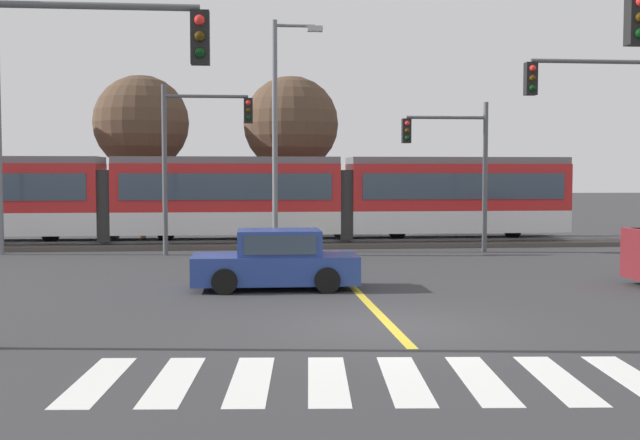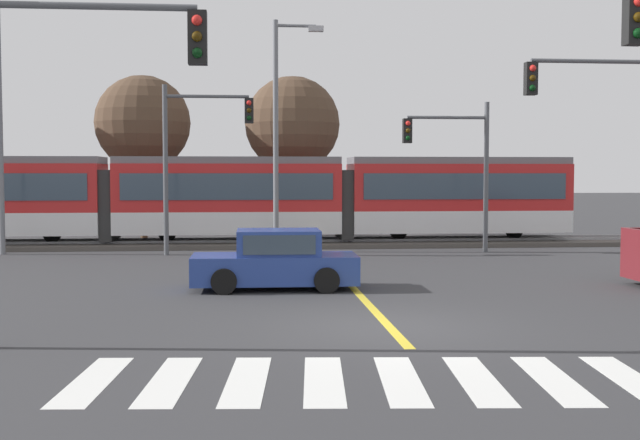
# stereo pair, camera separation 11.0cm
# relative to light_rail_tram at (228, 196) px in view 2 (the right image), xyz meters

# --- Properties ---
(ground_plane) EXTENTS (200.00, 200.00, 0.00)m
(ground_plane) POSITION_rel_light_rail_tram_xyz_m (3.45, -17.63, -2.05)
(ground_plane) COLOR #333335
(track_bed) EXTENTS (120.00, 4.00, 0.18)m
(track_bed) POSITION_rel_light_rail_tram_xyz_m (3.45, 0.01, -1.96)
(track_bed) COLOR #4C4742
(track_bed) RESTS_ON ground
(rail_near) EXTENTS (120.00, 0.08, 0.10)m
(rail_near) POSITION_rel_light_rail_tram_xyz_m (3.45, -0.71, -1.82)
(rail_near) COLOR #939399
(rail_near) RESTS_ON track_bed
(rail_far) EXTENTS (120.00, 0.08, 0.10)m
(rail_far) POSITION_rel_light_rail_tram_xyz_m (3.45, 0.73, -1.82)
(rail_far) COLOR #939399
(rail_far) RESTS_ON track_bed
(light_rail_tram) EXTENTS (28.00, 2.64, 3.43)m
(light_rail_tram) POSITION_rel_light_rail_tram_xyz_m (0.00, 0.00, 0.00)
(light_rail_tram) COLOR silver
(light_rail_tram) RESTS_ON track_bed
(crosswalk_stripe_0) EXTENTS (0.79, 2.84, 0.01)m
(crosswalk_stripe_0) POSITION_rel_light_rail_tram_xyz_m (-1.48, -21.25, -2.04)
(crosswalk_stripe_0) COLOR silver
(crosswalk_stripe_0) RESTS_ON ground
(crosswalk_stripe_1) EXTENTS (0.79, 2.84, 0.01)m
(crosswalk_stripe_1) POSITION_rel_light_rail_tram_xyz_m (-0.38, -21.34, -2.04)
(crosswalk_stripe_1) COLOR silver
(crosswalk_stripe_1) RESTS_ON ground
(crosswalk_stripe_2) EXTENTS (0.79, 2.84, 0.01)m
(crosswalk_stripe_2) POSITION_rel_light_rail_tram_xyz_m (0.71, -21.43, -2.04)
(crosswalk_stripe_2) COLOR silver
(crosswalk_stripe_2) RESTS_ON ground
(crosswalk_stripe_3) EXTENTS (0.79, 2.84, 0.01)m
(crosswalk_stripe_3) POSITION_rel_light_rail_tram_xyz_m (1.81, -21.52, -2.04)
(crosswalk_stripe_3) COLOR silver
(crosswalk_stripe_3) RESTS_ON ground
(crosswalk_stripe_4) EXTENTS (0.79, 2.84, 0.01)m
(crosswalk_stripe_4) POSITION_rel_light_rail_tram_xyz_m (2.91, -21.61, -2.04)
(crosswalk_stripe_4) COLOR silver
(crosswalk_stripe_4) RESTS_ON ground
(crosswalk_stripe_5) EXTENTS (0.79, 2.84, 0.01)m
(crosswalk_stripe_5) POSITION_rel_light_rail_tram_xyz_m (4.00, -21.71, -2.04)
(crosswalk_stripe_5) COLOR silver
(crosswalk_stripe_5) RESTS_ON ground
(crosswalk_stripe_6) EXTENTS (0.79, 2.84, 0.01)m
(crosswalk_stripe_6) POSITION_rel_light_rail_tram_xyz_m (5.10, -21.80, -2.04)
(crosswalk_stripe_6) COLOR silver
(crosswalk_stripe_6) RESTS_ON ground
(crosswalk_stripe_7) EXTENTS (0.79, 2.84, 0.01)m
(crosswalk_stripe_7) POSITION_rel_light_rail_tram_xyz_m (6.19, -21.89, -2.04)
(crosswalk_stripe_7) COLOR silver
(crosswalk_stripe_7) RESTS_ON ground
(lane_centre_line) EXTENTS (0.20, 17.67, 0.01)m
(lane_centre_line) POSITION_rel_light_rail_tram_xyz_m (3.45, -10.83, -2.04)
(lane_centre_line) COLOR gold
(lane_centre_line) RESTS_ON ground
(sedan_crossing) EXTENTS (4.22, 1.95, 1.52)m
(sedan_crossing) POSITION_rel_light_rail_tram_xyz_m (1.45, -12.40, -1.35)
(sedan_crossing) COLOR #284293
(sedan_crossing) RESTS_ON ground
(traffic_light_far_left) EXTENTS (3.25, 0.38, 6.12)m
(traffic_light_far_left) POSITION_rel_light_rail_tram_xyz_m (-1.10, -3.59, 1.97)
(traffic_light_far_left) COLOR #515459
(traffic_light_far_left) RESTS_ON ground
(traffic_light_far_right) EXTENTS (3.25, 0.38, 5.60)m
(traffic_light_far_right) POSITION_rel_light_rail_tram_xyz_m (8.54, -3.54, 1.57)
(traffic_light_far_right) COLOR #515459
(traffic_light_far_right) RESTS_ON ground
(traffic_light_mid_right) EXTENTS (4.25, 0.38, 6.42)m
(traffic_light_mid_right) POSITION_rel_light_rail_tram_xyz_m (11.18, -11.10, 2.25)
(traffic_light_mid_right) COLOR #515459
(traffic_light_mid_right) RESTS_ON ground
(traffic_light_near_left) EXTENTS (3.75, 0.38, 6.26)m
(traffic_light_near_left) POSITION_rel_light_rail_tram_xyz_m (-2.36, -18.92, 2.05)
(traffic_light_near_left) COLOR #515459
(traffic_light_near_left) RESTS_ON ground
(street_lamp_west) EXTENTS (2.58, 0.28, 9.85)m
(street_lamp_west) POSITION_rel_light_rail_tram_xyz_m (-7.91, -2.75, 3.52)
(street_lamp_west) COLOR slate
(street_lamp_west) RESTS_ON ground
(street_lamp_centre) EXTENTS (1.89, 0.28, 8.63)m
(street_lamp_centre) POSITION_rel_light_rail_tram_xyz_m (1.99, -2.71, 2.81)
(street_lamp_centre) COLOR slate
(street_lamp_centre) RESTS_ON ground
(bare_tree_west) EXTENTS (4.31, 4.31, 7.38)m
(bare_tree_west) POSITION_rel_light_rail_tram_xyz_m (-3.94, 4.32, 3.16)
(bare_tree_west) COLOR brown
(bare_tree_west) RESTS_ON ground
(bare_tree_east) EXTENTS (4.36, 4.36, 7.39)m
(bare_tree_east) POSITION_rel_light_rail_tram_xyz_m (2.86, 4.15, 3.15)
(bare_tree_east) COLOR brown
(bare_tree_east) RESTS_ON ground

